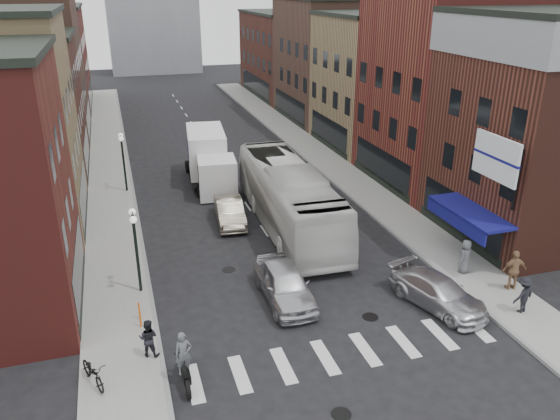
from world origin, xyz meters
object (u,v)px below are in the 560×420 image
object	(u,v)px
ped_right_c	(465,256)
ped_right_a	(524,295)
bike_rack	(140,314)
ped_left_solo	(148,338)
ped_right_b	(514,270)
streetlamp_far	(123,152)
parked_bicycle	(93,372)
streetlamp_near	(135,237)
sedan_left_far	(230,211)
curb_car	(438,292)
transit_bus	(289,197)
billboard_sign	(497,159)
box_truck	(209,159)
sedan_left_near	(285,284)
motorcycle_rider	(184,361)

from	to	relation	value
ped_right_c	ped_right_a	bearing A→B (deg)	62.41
bike_rack	ped_left_solo	bearing A→B (deg)	-85.12
ped_right_a	ped_right_b	size ratio (longest dim) A/B	0.85
streetlamp_far	parked_bicycle	distance (m)	20.33
streetlamp_far	ped_left_solo	size ratio (longest dim) A/B	2.63
streetlamp_near	sedan_left_far	size ratio (longest dim) A/B	0.92
curb_car	ped_right_c	world-z (taller)	ped_right_c
transit_bus	streetlamp_far	bearing A→B (deg)	137.18
curb_car	ped_right_a	distance (m)	3.57
sedan_left_far	ped_left_solo	distance (m)	13.14
transit_bus	billboard_sign	bearing A→B (deg)	-49.19
box_truck	transit_bus	size ratio (longest dim) A/B	0.64
streetlamp_near	ped_right_b	distance (m)	17.49
ped_left_solo	ped_right_b	distance (m)	16.67
billboard_sign	box_truck	bearing A→B (deg)	119.82
curb_car	ped_right_b	distance (m)	4.05
bike_rack	ped_right_b	size ratio (longest dim) A/B	0.40
sedan_left_near	sedan_left_far	distance (m)	9.32
ped_right_c	sedan_left_far	bearing A→B (deg)	-76.87
ped_right_b	ped_left_solo	bearing A→B (deg)	9.45
transit_bus	ped_right_b	distance (m)	12.78
ped_right_b	ped_right_c	size ratio (longest dim) A/B	1.15
streetlamp_near	ped_left_solo	size ratio (longest dim) A/B	2.63
streetlamp_far	parked_bicycle	world-z (taller)	streetlamp_far
box_truck	ped_right_b	distance (m)	21.95
streetlamp_far	transit_bus	size ratio (longest dim) A/B	0.30
box_truck	sedan_left_near	size ratio (longest dim) A/B	1.77
sedan_left_near	ped_right_a	size ratio (longest dim) A/B	2.94
ped_left_solo	ped_right_c	world-z (taller)	ped_right_c
streetlamp_near	ped_right_a	world-z (taller)	streetlamp_near
billboard_sign	parked_bicycle	size ratio (longest dim) A/B	2.02
sedan_left_far	ped_right_c	world-z (taller)	ped_right_c
motorcycle_rider	ped_left_solo	xyz separation A→B (m)	(-1.10, 1.92, -0.11)
transit_bus	ped_right_b	bearing A→B (deg)	-51.02
curb_car	transit_bus	bearing A→B (deg)	92.87
curb_car	ped_right_c	bearing A→B (deg)	19.90
bike_rack	streetlamp_near	bearing A→B (deg)	85.76
transit_bus	ped_left_solo	xyz separation A→B (m)	(-8.96, -10.22, -0.96)
motorcycle_rider	streetlamp_near	bearing A→B (deg)	96.19
billboard_sign	sedan_left_near	size ratio (longest dim) A/B	0.75
streetlamp_far	transit_bus	world-z (taller)	streetlamp_far
motorcycle_rider	ped_right_a	size ratio (longest dim) A/B	1.33
motorcycle_rider	curb_car	bearing A→B (deg)	6.60
streetlamp_near	billboard_sign	bearing A→B (deg)	-12.35
billboard_sign	motorcycle_rider	world-z (taller)	billboard_sign
streetlamp_near	curb_car	bearing A→B (deg)	-21.79
streetlamp_near	box_truck	xyz separation A→B (m)	(5.89, 14.12, -1.09)
box_truck	ped_right_a	world-z (taller)	box_truck
streetlamp_near	ped_right_c	size ratio (longest dim) A/B	2.39
box_truck	sedan_left_far	distance (m)	7.43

